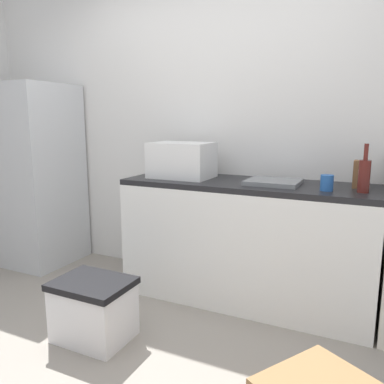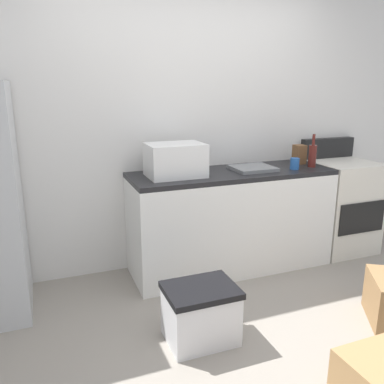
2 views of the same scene
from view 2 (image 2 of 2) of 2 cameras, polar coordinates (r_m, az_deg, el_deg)
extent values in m
plane|color=gray|center=(2.76, 11.28, -21.43)|extent=(6.00, 6.00, 0.00)
cube|color=silver|center=(3.63, -0.88, 9.91)|extent=(5.00, 0.10, 2.60)
cube|color=white|center=(3.62, 5.59, -4.32)|extent=(1.80, 0.60, 0.86)
cube|color=black|center=(3.49, 5.77, 2.66)|extent=(1.80, 0.60, 0.04)
cube|color=silver|center=(4.28, 20.40, -1.87)|extent=(0.60, 0.60, 0.90)
cube|color=black|center=(4.07, 23.15, -3.41)|extent=(0.52, 0.02, 0.30)
cube|color=black|center=(4.35, 18.82, 5.99)|extent=(0.60, 0.08, 0.20)
cube|color=white|center=(3.26, -2.42, 4.60)|extent=(0.46, 0.34, 0.27)
cube|color=slate|center=(3.57, 8.68, 3.39)|extent=(0.36, 0.32, 0.03)
cylinder|color=#591E19|center=(3.81, 16.86, 4.95)|extent=(0.07, 0.07, 0.20)
cylinder|color=#591E19|center=(3.78, 17.03, 7.18)|extent=(0.03, 0.03, 0.10)
cylinder|color=#2659A5|center=(3.66, 14.49, 3.95)|extent=(0.08, 0.08, 0.10)
cube|color=brown|center=(3.93, 15.11, 5.23)|extent=(0.10, 0.10, 0.18)
cube|color=silver|center=(2.71, 1.24, -17.37)|extent=(0.44, 0.34, 0.34)
cube|color=black|center=(2.62, 1.27, -13.86)|extent=(0.46, 0.36, 0.04)
camera|label=1|loc=(2.42, 58.79, 1.01)|focal=36.04mm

